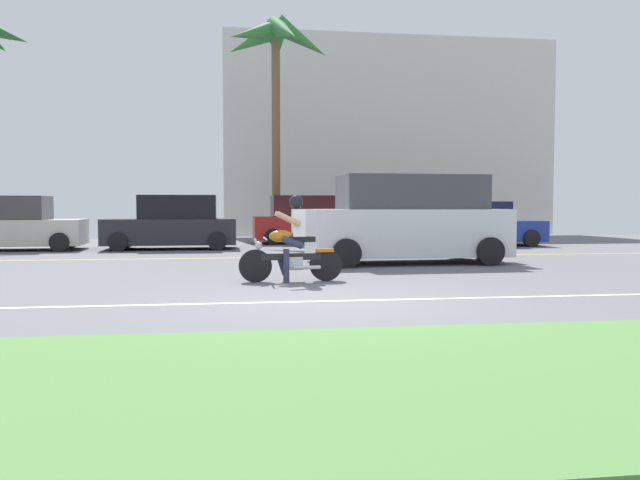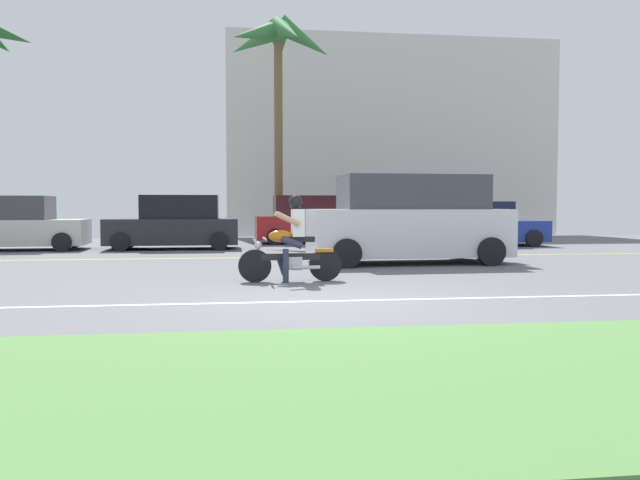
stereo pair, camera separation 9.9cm
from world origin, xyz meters
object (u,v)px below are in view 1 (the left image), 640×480
Objects in this scene: suv_nearby at (408,221)px; parked_car_1 at (173,224)px; motorcyclist at (292,245)px; palm_tree_1 at (274,48)px; parked_car_2 at (313,221)px; parked_car_3 at (471,225)px; parked_car_0 at (15,225)px.

parked_car_1 is at bearing 135.98° from suv_nearby.
suv_nearby is at bearing 46.78° from motorcyclist.
parked_car_1 reaches higher than motorcyclist.
palm_tree_1 is (3.45, 3.93, 6.45)m from parked_car_1.
palm_tree_1 reaches higher than suv_nearby.
palm_tree_1 is at bearing 129.64° from parked_car_2.
parked_car_2 is (-1.19, 8.11, -0.20)m from suv_nearby.
motorcyclist is 11.53m from parked_car_2.
parked_car_2 reaches higher than motorcyclist.
parked_car_3 is (9.78, 0.28, -0.07)m from parked_car_1.
parked_car_3 is (3.91, 5.96, -0.29)m from suv_nearby.
suv_nearby reaches higher than parked_car_0.
parked_car_0 is at bearing -179.33° from parked_car_3.
palm_tree_1 is (-2.43, 9.61, 6.24)m from suv_nearby.
palm_tree_1 is (-6.33, 3.65, 6.53)m from parked_car_3.
suv_nearby reaches higher than motorcyclist.
parked_car_2 is at bearing 80.62° from motorcyclist.
palm_tree_1 reaches higher than parked_car_0.
parked_car_1 reaches higher than parked_car_3.
parked_car_2 is 0.52× the size of palm_tree_1.
palm_tree_1 is at bearing 48.79° from parked_car_1.
parked_car_0 reaches higher than parked_car_3.
parked_car_3 is at bearing -29.96° from palm_tree_1.
motorcyclist is 0.46× the size of parked_car_1.
parked_car_1 is 0.89× the size of parked_car_3.
parked_car_0 reaches higher than motorcyclist.
parked_car_3 is at bearing 56.76° from suv_nearby.
parked_car_3 is at bearing 1.67° from parked_car_1.
palm_tree_1 is at bearing 87.16° from motorcyclist.
suv_nearby is at bearing -81.69° from parked_car_2.
motorcyclist is 0.22× the size of palm_tree_1.
suv_nearby is 12.02m from parked_car_0.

